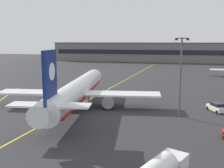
{
  "coord_description": "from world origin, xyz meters",
  "views": [
    {
      "loc": [
        19.15,
        -33.06,
        12.82
      ],
      "look_at": [
        6.94,
        13.42,
        5.04
      ],
      "focal_mm": 42.78,
      "sensor_mm": 36.0,
      "label": 1
    }
  ],
  "objects_px": {
    "airliner_foreground": "(77,90)",
    "safety_cone_by_nose_gear": "(103,91)",
    "apron_lamp_post": "(181,76)",
    "service_car_second": "(217,107)"
  },
  "relations": [
    {
      "from": "airliner_foreground",
      "to": "safety_cone_by_nose_gear",
      "type": "bearing_deg",
      "value": 89.5
    },
    {
      "from": "apron_lamp_post",
      "to": "service_car_second",
      "type": "distance_m",
      "value": 10.46
    },
    {
      "from": "apron_lamp_post",
      "to": "service_car_second",
      "type": "relative_size",
      "value": 2.94
    },
    {
      "from": "apron_lamp_post",
      "to": "service_car_second",
      "type": "height_order",
      "value": "apron_lamp_post"
    },
    {
      "from": "service_car_second",
      "to": "airliner_foreground",
      "type": "bearing_deg",
      "value": -172.33
    },
    {
      "from": "airliner_foreground",
      "to": "apron_lamp_post",
      "type": "distance_m",
      "value": 19.7
    },
    {
      "from": "service_car_second",
      "to": "safety_cone_by_nose_gear",
      "type": "bearing_deg",
      "value": 152.5
    },
    {
      "from": "service_car_second",
      "to": "safety_cone_by_nose_gear",
      "type": "xyz_separation_m",
      "value": [
        -25.78,
        13.42,
        -0.51
      ]
    },
    {
      "from": "service_car_second",
      "to": "safety_cone_by_nose_gear",
      "type": "distance_m",
      "value": 29.07
    },
    {
      "from": "airliner_foreground",
      "to": "apron_lamp_post",
      "type": "xyz_separation_m",
      "value": [
        19.29,
        -1.64,
        3.64
      ]
    }
  ]
}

